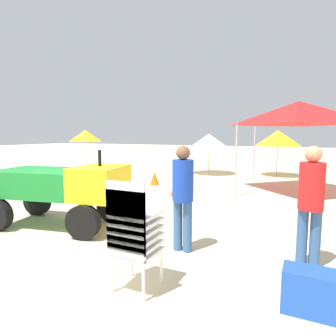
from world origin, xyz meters
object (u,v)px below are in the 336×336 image
beach_umbrella_far (278,138)px  surfboard_pile (37,187)px  beach_umbrella_left (209,142)px  cooler_box (310,291)px  lifeguard_near_center (183,192)px  beach_umbrella_mid (85,136)px  lifeguard_near_left (311,199)px  traffic_cone_near (177,186)px  popup_canopy (299,113)px  stacked_plastic_chairs (132,229)px  traffic_cone_far (155,178)px  utility_cart (63,186)px

beach_umbrella_far → surfboard_pile: bearing=-132.1°
beach_umbrella_left → cooler_box: bearing=-66.3°
surfboard_pile → beach_umbrella_left: beach_umbrella_left is taller
lifeguard_near_center → beach_umbrella_mid: 12.26m
lifeguard_near_left → lifeguard_near_center: (-1.74, -0.24, -0.01)m
lifeguard_near_center → traffic_cone_near: size_ratio=2.75×
surfboard_pile → beach_umbrella_far: bearing=47.9°
traffic_cone_near → cooler_box: bearing=-52.2°
popup_canopy → cooler_box: (0.42, -6.61, -2.20)m
surfboard_pile → lifeguard_near_center: (5.82, -2.19, 0.77)m
traffic_cone_near → beach_umbrella_mid: bearing=148.6°
stacked_plastic_chairs → lifeguard_near_left: lifeguard_near_left is taller
traffic_cone_near → traffic_cone_far: (-1.45, 1.31, -0.06)m
surfboard_pile → beach_umbrella_mid: 6.99m
lifeguard_near_center → stacked_plastic_chairs: bearing=-92.0°
stacked_plastic_chairs → traffic_cone_near: stacked_plastic_chairs is taller
popup_canopy → beach_umbrella_far: (-0.87, 3.43, -0.80)m
lifeguard_near_left → popup_canopy: popup_canopy is taller
utility_cart → traffic_cone_far: bearing=97.3°
lifeguard_near_left → beach_umbrella_far: 9.04m
stacked_plastic_chairs → surfboard_pile: 6.79m
beach_umbrella_far → traffic_cone_near: bearing=-111.7°
utility_cart → traffic_cone_near: size_ratio=4.64×
utility_cart → lifeguard_near_left: lifeguard_near_left is taller
surfboard_pile → traffic_cone_near: bearing=19.4°
lifeguard_near_left → traffic_cone_far: size_ratio=3.42×
lifeguard_near_left → utility_cart: bearing=-178.2°
lifeguard_near_left → beach_umbrella_mid: 13.47m
lifeguard_near_left → beach_umbrella_far: (-1.27, 8.93, 0.68)m
beach_umbrella_mid → traffic_cone_near: (7.41, -4.52, -1.40)m
surfboard_pile → traffic_cone_far: 3.81m
utility_cart → traffic_cone_near: (0.84, 3.53, -0.49)m
surfboard_pile → beach_umbrella_far: 9.51m
beach_umbrella_left → traffic_cone_near: size_ratio=3.56×
beach_umbrella_left → utility_cart: bearing=-91.3°
surfboard_pile → cooler_box: bearing=-22.0°
popup_canopy → traffic_cone_far: popup_canopy is taller
traffic_cone_far → cooler_box: 7.63m
stacked_plastic_chairs → beach_umbrella_mid: (-9.09, 9.48, 0.95)m
utility_cart → traffic_cone_near: utility_cart is taller
popup_canopy → cooler_box: size_ratio=5.87×
utility_cart → lifeguard_near_center: (2.56, -0.10, 0.14)m
surfboard_pile → lifeguard_near_left: bearing=-14.5°
traffic_cone_near → lifeguard_near_center: bearing=-64.5°
stacked_plastic_chairs → popup_canopy: 7.39m
lifeguard_near_center → beach_umbrella_far: size_ratio=0.83×
lifeguard_near_center → cooler_box: size_ratio=3.12×
lifeguard_near_center → traffic_cone_near: bearing=115.5°
beach_umbrella_left → beach_umbrella_mid: bearing=-176.5°
cooler_box → traffic_cone_near: bearing=127.8°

